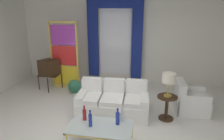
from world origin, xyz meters
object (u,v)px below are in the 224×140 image
(coffee_table, at_px, (101,128))
(bottle_blue_decanter, at_px, (84,114))
(peacock_figurine, at_px, (73,87))
(round_side_table, at_px, (167,105))
(bottle_ruby_flask, at_px, (90,120))
(bottle_amber_squat, at_px, (122,116))
(armchair_white, at_px, (189,100))
(couch_white_long, at_px, (113,101))
(vintage_tv, at_px, (49,68))
(bottle_crystal_tall, at_px, (118,118))
(table_lamp_brass, at_px, (169,79))
(stained_glass_divider, at_px, (64,57))

(coffee_table, height_order, bottle_blue_decanter, bottle_blue_decanter)
(peacock_figurine, xyz_separation_m, round_side_table, (2.77, -1.05, 0.14))
(bottle_ruby_flask, bearing_deg, bottle_amber_squat, 28.30)
(armchair_white, bearing_deg, peacock_figurine, 171.55)
(peacock_figurine, bearing_deg, bottle_ruby_flask, -62.04)
(couch_white_long, relative_size, vintage_tv, 1.34)
(bottle_crystal_tall, distance_m, bottle_amber_squat, 0.16)
(couch_white_long, xyz_separation_m, bottle_amber_squat, (0.38, -1.08, 0.22))
(table_lamp_brass, bearing_deg, vintage_tv, 159.99)
(peacock_figurine, bearing_deg, armchair_white, -8.45)
(bottle_amber_squat, bearing_deg, armchair_white, 44.67)
(round_side_table, relative_size, table_lamp_brass, 1.04)
(stained_glass_divider, bearing_deg, bottle_crystal_tall, -50.65)
(couch_white_long, distance_m, bottle_blue_decanter, 1.27)
(vintage_tv, xyz_separation_m, round_side_table, (3.67, -1.34, -0.37))
(bottle_blue_decanter, bearing_deg, bottle_amber_squat, 7.71)
(bottle_amber_squat, relative_size, stained_glass_divider, 0.13)
(armchair_white, relative_size, round_side_table, 1.39)
(couch_white_long, xyz_separation_m, bottle_crystal_tall, (0.31, -1.23, 0.25))
(vintage_tv, relative_size, peacock_figurine, 2.24)
(bottle_ruby_flask, bearing_deg, coffee_table, 11.91)
(couch_white_long, distance_m, bottle_crystal_tall, 1.29)
(coffee_table, height_order, bottle_amber_squat, bottle_amber_squat)
(bottle_amber_squat, relative_size, armchair_white, 0.36)
(round_side_table, bearing_deg, coffee_table, -136.65)
(vintage_tv, xyz_separation_m, stained_glass_divider, (0.46, 0.20, 0.33))
(bottle_blue_decanter, distance_m, bottle_amber_squat, 0.76)
(bottle_amber_squat, bearing_deg, bottle_blue_decanter, -172.29)
(bottle_crystal_tall, relative_size, table_lamp_brass, 0.61)
(bottle_ruby_flask, xyz_separation_m, table_lamp_brass, (1.52, 1.30, 0.48))
(couch_white_long, relative_size, armchair_white, 2.18)
(bottle_blue_decanter, bearing_deg, bottle_crystal_tall, -3.52)
(bottle_ruby_flask, xyz_separation_m, armchair_white, (2.13, 1.85, -0.26))
(bottle_amber_squat, bearing_deg, bottle_ruby_flask, -151.70)
(bottle_ruby_flask, height_order, armchair_white, armchair_white)
(bottle_amber_squat, bearing_deg, stained_glass_divider, 131.81)
(peacock_figurine, bearing_deg, stained_glass_divider, 131.98)
(couch_white_long, bearing_deg, coffee_table, -90.36)
(vintage_tv, bearing_deg, bottle_ruby_flask, -50.83)
(armchair_white, bearing_deg, round_side_table, -137.89)
(stained_glass_divider, relative_size, table_lamp_brass, 3.86)
(bottle_crystal_tall, relative_size, peacock_figurine, 0.58)
(bottle_crystal_tall, distance_m, stained_glass_divider, 3.49)
(coffee_table, xyz_separation_m, round_side_table, (1.33, 1.26, -0.02))
(coffee_table, distance_m, peacock_figurine, 2.72)
(peacock_figurine, xyz_separation_m, table_lamp_brass, (2.77, -1.05, 0.81))
(bottle_crystal_tall, bearing_deg, couch_white_long, 104.00)
(vintage_tv, bearing_deg, bottle_blue_decanter, -51.02)
(bottle_amber_squat, height_order, armchair_white, armchair_white)
(vintage_tv, relative_size, armchair_white, 1.63)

